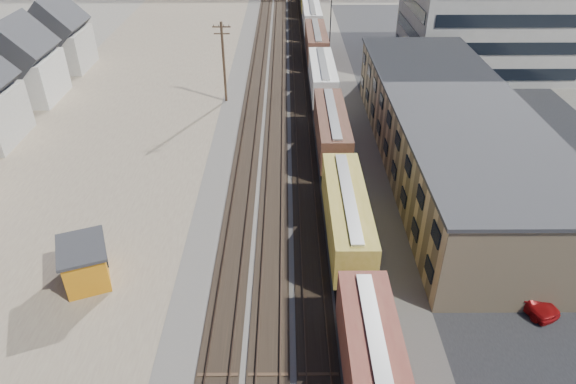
{
  "coord_description": "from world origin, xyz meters",
  "views": [
    {
      "loc": [
        -0.92,
        -19.77,
        25.73
      ],
      "look_at": [
        -0.73,
        15.64,
        3.0
      ],
      "focal_mm": 32.0,
      "sensor_mm": 36.0,
      "label": 1
    }
  ],
  "objects_px": {
    "maintenance_shed": "(85,263)",
    "parked_car_red": "(527,296)",
    "utility_pole_north": "(224,61)",
    "freight_train": "(319,58)",
    "parked_car_blue": "(461,74)"
  },
  "relations": [
    {
      "from": "maintenance_shed",
      "to": "parked_car_red",
      "type": "height_order",
      "value": "maintenance_shed"
    },
    {
      "from": "maintenance_shed",
      "to": "utility_pole_north",
      "type": "bearing_deg",
      "value": 78.46
    },
    {
      "from": "freight_train",
      "to": "parked_car_red",
      "type": "height_order",
      "value": "freight_train"
    },
    {
      "from": "parked_car_red",
      "to": "parked_car_blue",
      "type": "xyz_separation_m",
      "value": [
        8.13,
        43.57,
        0.06
      ]
    },
    {
      "from": "freight_train",
      "to": "utility_pole_north",
      "type": "xyz_separation_m",
      "value": [
        -12.3,
        -8.68,
        2.5
      ]
    },
    {
      "from": "utility_pole_north",
      "to": "maintenance_shed",
      "type": "bearing_deg",
      "value": -101.54
    },
    {
      "from": "maintenance_shed",
      "to": "parked_car_blue",
      "type": "xyz_separation_m",
      "value": [
        39.1,
        40.95,
        -0.74
      ]
    },
    {
      "from": "parked_car_blue",
      "to": "maintenance_shed",
      "type": "bearing_deg",
      "value": -170.14
    },
    {
      "from": "maintenance_shed",
      "to": "freight_train",
      "type": "bearing_deg",
      "value": 65.6
    },
    {
      "from": "utility_pole_north",
      "to": "parked_car_blue",
      "type": "bearing_deg",
      "value": 12.96
    },
    {
      "from": "freight_train",
      "to": "parked_car_red",
      "type": "relative_size",
      "value": 25.91
    },
    {
      "from": "freight_train",
      "to": "maintenance_shed",
      "type": "height_order",
      "value": "freight_train"
    },
    {
      "from": "freight_train",
      "to": "parked_car_blue",
      "type": "relative_size",
      "value": 19.53
    },
    {
      "from": "parked_car_blue",
      "to": "freight_train",
      "type": "bearing_deg",
      "value": 139.94
    },
    {
      "from": "maintenance_shed",
      "to": "parked_car_blue",
      "type": "height_order",
      "value": "maintenance_shed"
    }
  ]
}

